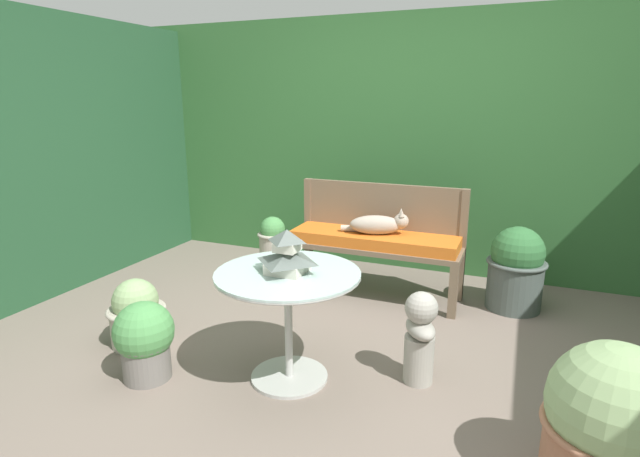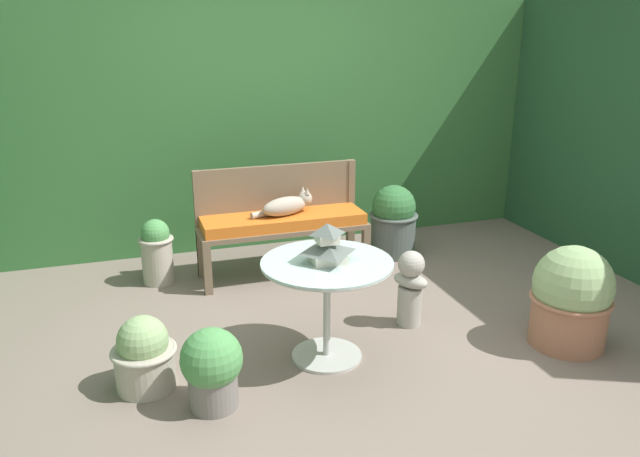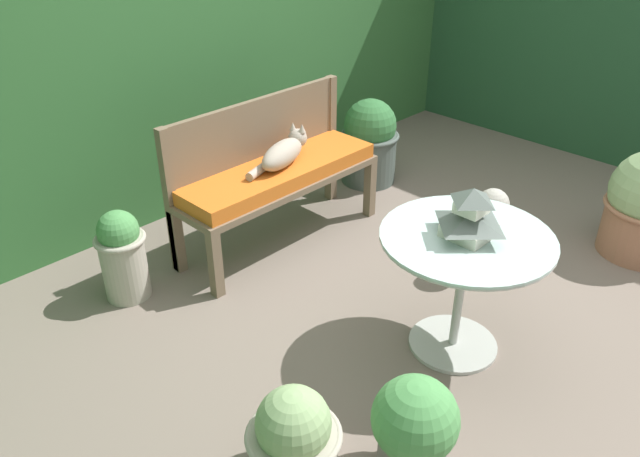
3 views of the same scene
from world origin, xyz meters
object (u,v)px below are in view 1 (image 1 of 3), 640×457
(cat, at_px, (379,224))
(patio_table, at_px, (288,295))
(garden_bust, at_px, (420,335))
(potted_plant_bench_right, at_px, (273,245))
(potted_plant_patio_mid, at_px, (516,269))
(potted_plant_table_far, at_px, (145,340))
(garden_bench, at_px, (374,244))
(potted_plant_path_edge, at_px, (611,428))
(pagoda_birdhouse, at_px, (287,254))
(potted_plant_bench_left, at_px, (137,314))

(cat, height_order, patio_table, cat)
(cat, relative_size, garden_bust, 0.99)
(potted_plant_bench_right, bearing_deg, potted_plant_patio_mid, -0.05)
(potted_plant_table_far, bearing_deg, garden_bench, 63.22)
(garden_bench, distance_m, patio_table, 1.37)
(potted_plant_patio_mid, xyz_separation_m, potted_plant_path_edge, (0.40, -1.86, 0.01))
(garden_bench, height_order, pagoda_birdhouse, pagoda_birdhouse)
(patio_table, height_order, potted_plant_path_edge, potted_plant_path_edge)
(garden_bench, distance_m, potted_plant_table_far, 1.88)
(cat, distance_m, potted_plant_path_edge, 2.21)
(garden_bust, xyz_separation_m, potted_plant_patio_mid, (0.46, 1.29, 0.03))
(potted_plant_bench_left, distance_m, potted_plant_bench_right, 1.55)
(pagoda_birdhouse, bearing_deg, potted_plant_bench_left, 179.85)
(cat, height_order, pagoda_birdhouse, pagoda_birdhouse)
(garden_bust, height_order, potted_plant_patio_mid, potted_plant_patio_mid)
(potted_plant_patio_mid, bearing_deg, potted_plant_bench_left, -145.52)
(garden_bench, bearing_deg, patio_table, -93.73)
(pagoda_birdhouse, relative_size, potted_plant_table_far, 0.58)
(patio_table, height_order, potted_plant_bench_left, patio_table)
(garden_bench, relative_size, garden_bust, 2.53)
(garden_bench, height_order, garden_bust, garden_bust)
(potted_plant_path_edge, bearing_deg, patio_table, 168.23)
(potted_plant_table_far, relative_size, potted_plant_bench_left, 1.04)
(garden_bench, distance_m, potted_plant_patio_mid, 1.08)
(cat, relative_size, potted_plant_bench_right, 1.01)
(patio_table, bearing_deg, pagoda_birdhouse, 0.00)
(pagoda_birdhouse, bearing_deg, potted_plant_patio_mid, 53.38)
(pagoda_birdhouse, relative_size, potted_plant_bench_right, 0.50)
(garden_bench, xyz_separation_m, potted_plant_bench_left, (-1.18, -1.36, -0.23))
(cat, distance_m, patio_table, 1.37)
(potted_plant_table_far, height_order, potted_plant_bench_right, potted_plant_bench_right)
(garden_bench, distance_m, garden_bust, 1.28)
(potted_plant_patio_mid, bearing_deg, pagoda_birdhouse, -126.62)
(garden_bench, height_order, potted_plant_bench_right, potted_plant_bench_right)
(patio_table, xyz_separation_m, pagoda_birdhouse, (0.00, 0.00, 0.24))
(potted_plant_table_far, bearing_deg, potted_plant_bench_right, 94.79)
(garden_bench, xyz_separation_m, potted_plant_bench_right, (-1.00, 0.18, -0.17))
(garden_bust, relative_size, potted_plant_path_edge, 0.80)
(pagoda_birdhouse, xyz_separation_m, potted_plant_path_edge, (1.54, -0.32, -0.42))
(potted_plant_bench_left, height_order, potted_plant_bench_right, potted_plant_bench_right)
(pagoda_birdhouse, bearing_deg, garden_bench, 86.27)
(garden_bench, bearing_deg, garden_bust, -61.88)
(potted_plant_patio_mid, bearing_deg, garden_bench, -170.66)
(potted_plant_bench_left, bearing_deg, pagoda_birdhouse, -0.15)
(potted_plant_patio_mid, bearing_deg, potted_plant_bench_right, 179.95)
(potted_plant_patio_mid, bearing_deg, cat, -169.90)
(cat, height_order, garden_bust, cat)
(patio_table, distance_m, potted_plant_table_far, 0.86)
(cat, xyz_separation_m, potted_plant_bench_right, (-1.03, 0.18, -0.33))
(garden_bench, bearing_deg, pagoda_birdhouse, -93.73)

